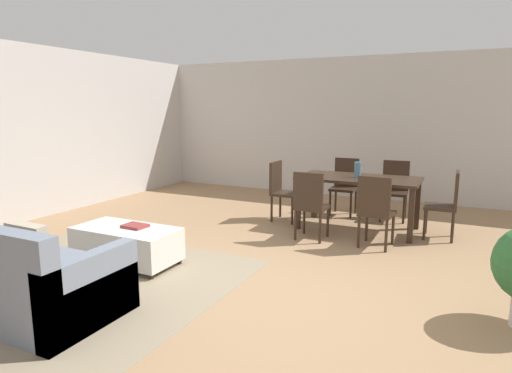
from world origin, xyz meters
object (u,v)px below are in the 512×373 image
object	(u,v)px
couch	(8,277)
vase_centerpiece	(358,170)
ottoman_table	(127,243)
dining_chair_near_left	(310,202)
dining_table	(358,184)
dining_chair_head_west	(281,187)
book_on_ottoman	(135,226)
dining_chair_far_left	(345,183)
dining_chair_far_right	(395,187)
dining_chair_head_east	(448,201)
dining_chair_near_right	(375,208)

from	to	relation	value
couch	vase_centerpiece	bearing A→B (deg)	61.12
couch	ottoman_table	xyz separation A→B (m)	(0.14, 1.30, -0.05)
dining_chair_near_left	dining_table	bearing A→B (deg)	62.27
couch	dining_table	world-z (taller)	couch
dining_chair_head_west	vase_centerpiece	bearing A→B (deg)	-0.92
ottoman_table	book_on_ottoman	xyz separation A→B (m)	(0.08, 0.06, 0.20)
dining_chair_near_left	vase_centerpiece	distance (m)	0.96
dining_chair_far_left	dining_chair_far_right	distance (m)	0.79
dining_table	dining_chair_head_east	bearing A→B (deg)	1.26
couch	dining_chair_head_west	world-z (taller)	dining_chair_head_west
dining_chair_near_left	book_on_ottoman	xyz separation A→B (m)	(-1.47, -1.69, -0.09)
couch	ottoman_table	bearing A→B (deg)	83.88
dining_table	dining_chair_near_left	world-z (taller)	dining_chair_near_left
dining_chair_far_right	dining_chair_head_west	xyz separation A→B (m)	(-1.57, -0.86, 0.00)
dining_chair_near_left	dining_chair_head_west	world-z (taller)	same
dining_chair_near_left	dining_chair_head_east	bearing A→B (deg)	27.86
dining_table	dining_chair_head_west	bearing A→B (deg)	-178.85
dining_table	dining_chair_head_west	size ratio (longest dim) A/B	1.82
dining_chair_head_west	vase_centerpiece	distance (m)	1.23
couch	book_on_ottoman	world-z (taller)	couch
dining_chair_near_right	dining_chair_near_left	bearing A→B (deg)	-177.75
dining_chair_near_right	dining_chair_far_left	world-z (taller)	same
dining_table	book_on_ottoman	size ratio (longest dim) A/B	6.44
vase_centerpiece	couch	bearing A→B (deg)	-118.88
dining_chair_near_right	dining_chair_far_right	world-z (taller)	same
dining_chair_far_left	dining_chair_far_right	xyz separation A→B (m)	(0.79, -0.00, 0.00)
dining_chair_near_right	book_on_ottoman	bearing A→B (deg)	-143.18
couch	dining_chair_near_right	xyz separation A→B (m)	(2.53, 3.09, 0.23)
dining_chair_far_right	book_on_ottoman	world-z (taller)	dining_chair_far_right
dining_chair_far_left	dining_table	bearing A→B (deg)	-63.78
dining_chair_head_east	dining_chair_head_west	bearing A→B (deg)	-178.80
dining_table	dining_chair_far_right	bearing A→B (deg)	65.23
dining_chair_near_left	vase_centerpiece	xyz separation A→B (m)	(0.43, 0.79, 0.35)
dining_chair_head_west	ottoman_table	bearing A→B (deg)	-107.41
ottoman_table	dining_chair_head_east	xyz separation A→B (m)	(3.17, 2.61, 0.28)
dining_table	dining_chair_far_left	bearing A→B (deg)	116.22
vase_centerpiece	dining_table	bearing A→B (deg)	76.54
ottoman_table	book_on_ottoman	size ratio (longest dim) A/B	4.54
dining_chair_far_left	dining_chair_head_west	size ratio (longest dim) A/B	1.00
couch	ottoman_table	distance (m)	1.31
dining_table	dining_chair_head_east	size ratio (longest dim) A/B	1.82
book_on_ottoman	dining_chair_near_left	bearing A→B (deg)	49.03
dining_chair_near_right	dining_chair_head_west	xyz separation A→B (m)	(-1.59, 0.77, 0.00)
ottoman_table	dining_chair_head_west	distance (m)	2.69
dining_chair_near_right	vase_centerpiece	bearing A→B (deg)	118.56
dining_chair_near_left	book_on_ottoman	world-z (taller)	dining_chair_near_left
dining_chair_far_right	book_on_ottoman	bearing A→B (deg)	-124.32
dining_table	vase_centerpiece	distance (m)	0.21
dining_chair_head_west	vase_centerpiece	size ratio (longest dim) A/B	4.14
dining_table	dining_chair_far_left	distance (m)	0.94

